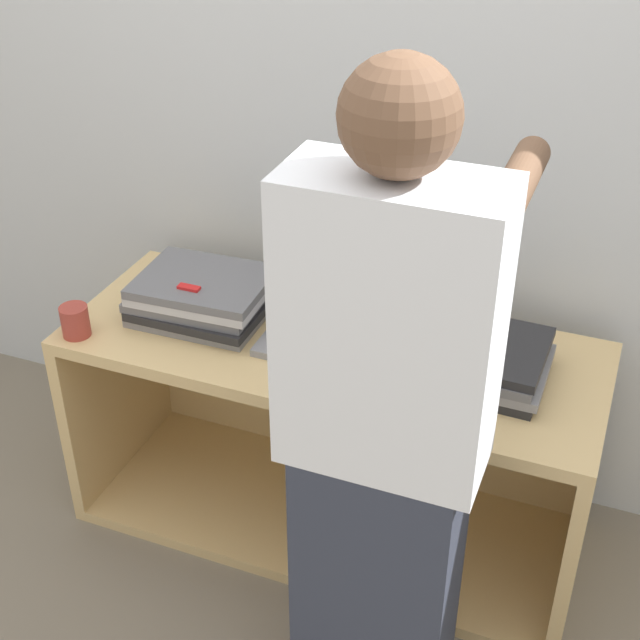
{
  "coord_description": "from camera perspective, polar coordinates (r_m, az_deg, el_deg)",
  "views": [
    {
      "loc": [
        0.68,
        -1.54,
        1.93
      ],
      "look_at": [
        0.0,
        0.19,
        0.75
      ],
      "focal_mm": 50.0,
      "sensor_mm": 36.0,
      "label": 1
    }
  ],
  "objects": [
    {
      "name": "mug",
      "position": [
        2.43,
        -15.4,
        -0.07
      ],
      "size": [
        0.07,
        0.07,
        0.09
      ],
      "color": "#9E382D",
      "rests_on": "cart"
    },
    {
      "name": "ground_plane",
      "position": [
        2.56,
        -1.67,
        -16.69
      ],
      "size": [
        12.0,
        12.0,
        0.0
      ],
      "primitive_type": "plane",
      "color": "#756B5B"
    },
    {
      "name": "cart",
      "position": [
        2.57,
        1.23,
        -6.61
      ],
      "size": [
        1.42,
        0.56,
        0.63
      ],
      "color": "tan",
      "rests_on": "ground_plane"
    },
    {
      "name": "laptop_open",
      "position": [
        2.35,
        1.3,
        0.41
      ],
      "size": [
        0.35,
        0.38,
        0.27
      ],
      "color": "gray",
      "rests_on": "cart"
    },
    {
      "name": "inventory_tag",
      "position": [
        2.35,
        -8.39,
        2.06
      ],
      "size": [
        0.06,
        0.02,
        0.01
      ],
      "color": "red",
      "rests_on": "laptop_stack_left"
    },
    {
      "name": "laptop_stack_left",
      "position": [
        2.44,
        -7.52,
        1.5
      ],
      "size": [
        0.37,
        0.29,
        0.12
      ],
      "color": "gray",
      "rests_on": "cart"
    },
    {
      "name": "person",
      "position": [
        1.79,
        4.16,
        -7.9
      ],
      "size": [
        0.4,
        0.52,
        1.55
      ],
      "color": "#2D3342",
      "rests_on": "ground_plane"
    },
    {
      "name": "wall_back",
      "position": [
        2.42,
        4.19,
        14.59
      ],
      "size": [
        8.0,
        0.05,
        2.4
      ],
      "color": "silver",
      "rests_on": "ground_plane"
    },
    {
      "name": "laptop_stack_right",
      "position": [
        2.22,
        9.8,
        -2.39
      ],
      "size": [
        0.36,
        0.28,
        0.1
      ],
      "color": "#232326",
      "rests_on": "cart"
    }
  ]
}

